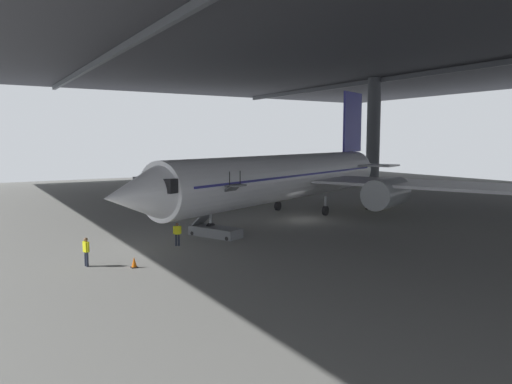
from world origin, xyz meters
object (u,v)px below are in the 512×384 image
Objects in this scene: boarding_stairs at (216,226)px; crew_worker_by_stairs at (177,233)px; traffic_cone_orange at (134,262)px; crew_worker_near_nose at (86,250)px; airplane_main at (288,177)px; baggage_tug at (375,204)px.

boarding_stairs is 3.88m from crew_worker_by_stairs.
traffic_cone_orange is (5.29, -7.74, -0.46)m from boarding_stairs.
crew_worker_near_nose is (3.67, -9.94, 0.19)m from boarding_stairs.
airplane_main is 15.40× the size of baggage_tug.
boarding_stairs reaches higher than crew_worker_by_stairs.
traffic_cone_orange is at bearing -55.63° from boarding_stairs.
boarding_stairs is 1.95× the size of baggage_tug.
crew_worker_by_stairs is at bearing -68.53° from boarding_stairs.
traffic_cone_orange is at bearing 53.61° from crew_worker_near_nose.
crew_worker_near_nose reaches higher than traffic_cone_orange.
baggage_tug is at bearing 102.85° from crew_worker_by_stairs.
crew_worker_by_stairs is (1.42, -3.61, 0.13)m from boarding_stairs.
baggage_tug is (-7.69, 30.14, -0.41)m from crew_worker_near_nose.
crew_worker_near_nose is 1.06× the size of crew_worker_by_stairs.
baggage_tug is at bearing 104.30° from crew_worker_near_nose.
boarding_stairs is at bearing -63.49° from airplane_main.
boarding_stairs is 3.14× the size of crew_worker_by_stairs.
boarding_stairs is at bearing 111.47° from crew_worker_by_stairs.
crew_worker_by_stairs is 24.42m from baggage_tug.
baggage_tug is (-9.31, 27.94, 0.23)m from traffic_cone_orange.
airplane_main is 10.73m from baggage_tug.
airplane_main reaches higher than boarding_stairs.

